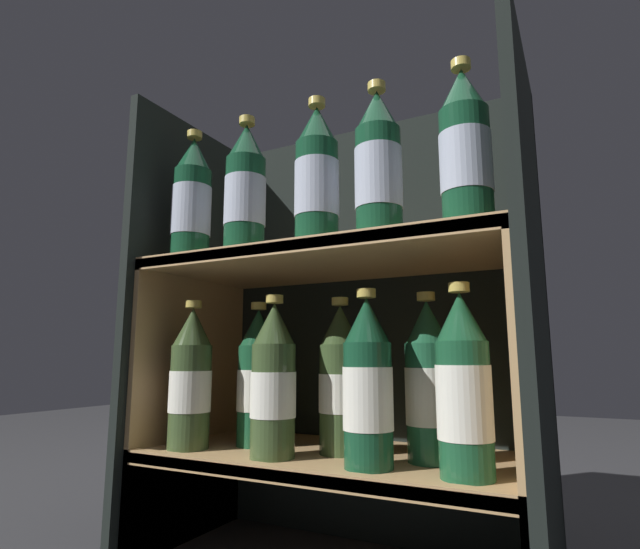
{
  "coord_description": "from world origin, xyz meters",
  "views": [
    {
      "loc": [
        0.41,
        -0.68,
        0.37
      ],
      "look_at": [
        0.0,
        0.12,
        0.52
      ],
      "focal_mm": 28.0,
      "sensor_mm": 36.0,
      "label": 1
    }
  ],
  "objects_px": {
    "bottle_lower_front_2": "(368,386)",
    "bottle_lower_front_3": "(464,389)",
    "bottle_upper_front_3": "(378,169)",
    "bottle_lower_front_1": "(273,383)",
    "bottle_lower_front_0": "(191,381)",
    "bottle_upper_front_4": "(465,153)",
    "bottle_lower_back_0": "(257,380)",
    "bottle_upper_front_1": "(245,193)",
    "bottle_upper_front_2": "(317,180)",
    "bottle_lower_back_2": "(429,385)",
    "bottle_lower_back_1": "(341,382)",
    "bottle_upper_front_0": "(192,203)"
  },
  "relations": [
    {
      "from": "bottle_lower_front_2",
      "to": "bottle_lower_front_3",
      "type": "xyz_separation_m",
      "value": [
        0.15,
        0.0,
        -0.0
      ]
    },
    {
      "from": "bottle_upper_front_3",
      "to": "bottle_lower_front_1",
      "type": "distance_m",
      "value": 0.41
    },
    {
      "from": "bottle_lower_front_0",
      "to": "bottle_upper_front_4",
      "type": "bearing_deg",
      "value": -0.0
    },
    {
      "from": "bottle_lower_front_0",
      "to": "bottle_lower_back_0",
      "type": "distance_m",
      "value": 0.13
    },
    {
      "from": "bottle_upper_front_1",
      "to": "bottle_lower_front_2",
      "type": "distance_m",
      "value": 0.44
    },
    {
      "from": "bottle_upper_front_4",
      "to": "bottle_lower_front_1",
      "type": "height_order",
      "value": "bottle_upper_front_4"
    },
    {
      "from": "bottle_lower_back_0",
      "to": "bottle_upper_front_2",
      "type": "bearing_deg",
      "value": -25.99
    },
    {
      "from": "bottle_lower_front_2",
      "to": "bottle_lower_back_2",
      "type": "bearing_deg",
      "value": 49.53
    },
    {
      "from": "bottle_upper_front_4",
      "to": "bottle_lower_front_2",
      "type": "distance_m",
      "value": 0.4
    },
    {
      "from": "bottle_upper_front_4",
      "to": "bottle_lower_back_1",
      "type": "height_order",
      "value": "bottle_upper_front_4"
    },
    {
      "from": "bottle_upper_front_2",
      "to": "bottle_upper_front_4",
      "type": "height_order",
      "value": "same"
    },
    {
      "from": "bottle_upper_front_3",
      "to": "bottle_lower_front_3",
      "type": "distance_m",
      "value": 0.38
    },
    {
      "from": "bottle_lower_front_0",
      "to": "bottle_lower_back_1",
      "type": "height_order",
      "value": "same"
    },
    {
      "from": "bottle_upper_front_3",
      "to": "bottle_lower_back_0",
      "type": "xyz_separation_m",
      "value": [
        -0.3,
        0.09,
        -0.36
      ]
    },
    {
      "from": "bottle_upper_front_3",
      "to": "bottle_lower_front_0",
      "type": "distance_m",
      "value": 0.53
    },
    {
      "from": "bottle_lower_back_1",
      "to": "bottle_lower_back_2",
      "type": "bearing_deg",
      "value": 0.0
    },
    {
      "from": "bottle_upper_front_1",
      "to": "bottle_lower_back_0",
      "type": "distance_m",
      "value": 0.37
    },
    {
      "from": "bottle_lower_back_0",
      "to": "bottle_upper_front_3",
      "type": "bearing_deg",
      "value": -16.45
    },
    {
      "from": "bottle_lower_front_1",
      "to": "bottle_lower_back_2",
      "type": "height_order",
      "value": "same"
    },
    {
      "from": "bottle_upper_front_0",
      "to": "bottle_lower_front_1",
      "type": "height_order",
      "value": "bottle_upper_front_0"
    },
    {
      "from": "bottle_upper_front_3",
      "to": "bottle_lower_front_1",
      "type": "xyz_separation_m",
      "value": [
        -0.2,
        -0.0,
        -0.36
      ]
    },
    {
      "from": "bottle_upper_front_1",
      "to": "bottle_lower_back_2",
      "type": "xyz_separation_m",
      "value": [
        0.32,
        0.09,
        -0.36
      ]
    },
    {
      "from": "bottle_lower_back_1",
      "to": "bottle_lower_front_1",
      "type": "bearing_deg",
      "value": -135.36
    },
    {
      "from": "bottle_upper_front_2",
      "to": "bottle_lower_front_3",
      "type": "distance_m",
      "value": 0.43
    },
    {
      "from": "bottle_lower_front_3",
      "to": "bottle_lower_front_0",
      "type": "bearing_deg",
      "value": 180.0
    },
    {
      "from": "bottle_lower_front_0",
      "to": "bottle_upper_front_2",
      "type": "bearing_deg",
      "value": 0.0
    },
    {
      "from": "bottle_lower_front_2",
      "to": "bottle_lower_front_1",
      "type": "bearing_deg",
      "value": -180.0
    },
    {
      "from": "bottle_lower_back_0",
      "to": "bottle_lower_back_2",
      "type": "relative_size",
      "value": 1.0
    },
    {
      "from": "bottle_lower_front_1",
      "to": "bottle_lower_front_2",
      "type": "relative_size",
      "value": 1.0
    },
    {
      "from": "bottle_lower_back_1",
      "to": "bottle_upper_front_0",
      "type": "bearing_deg",
      "value": -163.42
    },
    {
      "from": "bottle_upper_front_2",
      "to": "bottle_upper_front_4",
      "type": "bearing_deg",
      "value": -0.0
    },
    {
      "from": "bottle_lower_front_3",
      "to": "bottle_lower_back_2",
      "type": "relative_size",
      "value": 1.0
    },
    {
      "from": "bottle_upper_front_2",
      "to": "bottle_lower_back_1",
      "type": "height_order",
      "value": "bottle_upper_front_2"
    },
    {
      "from": "bottle_upper_front_1",
      "to": "bottle_lower_front_0",
      "type": "distance_m",
      "value": 0.38
    },
    {
      "from": "bottle_upper_front_2",
      "to": "bottle_lower_back_2",
      "type": "relative_size",
      "value": 1.0
    },
    {
      "from": "bottle_upper_front_3",
      "to": "bottle_lower_back_0",
      "type": "height_order",
      "value": "bottle_upper_front_3"
    },
    {
      "from": "bottle_lower_front_2",
      "to": "bottle_lower_back_2",
      "type": "distance_m",
      "value": 0.11
    },
    {
      "from": "bottle_upper_front_4",
      "to": "bottle_lower_front_2",
      "type": "bearing_deg",
      "value": 180.0
    },
    {
      "from": "bottle_upper_front_2",
      "to": "bottle_lower_back_2",
      "type": "distance_m",
      "value": 0.4
    },
    {
      "from": "bottle_upper_front_1",
      "to": "bottle_upper_front_2",
      "type": "bearing_deg",
      "value": 0.0
    },
    {
      "from": "bottle_upper_front_4",
      "to": "bottle_lower_front_2",
      "type": "height_order",
      "value": "bottle_upper_front_4"
    },
    {
      "from": "bottle_lower_front_2",
      "to": "bottle_lower_back_1",
      "type": "distance_m",
      "value": 0.12
    },
    {
      "from": "bottle_lower_front_2",
      "to": "bottle_lower_front_3",
      "type": "bearing_deg",
      "value": 0.0
    },
    {
      "from": "bottle_upper_front_1",
      "to": "bottle_lower_front_3",
      "type": "relative_size",
      "value": 1.0
    },
    {
      "from": "bottle_upper_front_1",
      "to": "bottle_upper_front_4",
      "type": "relative_size",
      "value": 1.0
    },
    {
      "from": "bottle_lower_front_0",
      "to": "bottle_lower_front_1",
      "type": "distance_m",
      "value": 0.19
    },
    {
      "from": "bottle_upper_front_1",
      "to": "bottle_lower_front_1",
      "type": "xyz_separation_m",
      "value": [
        0.07,
        -0.0,
        -0.36
      ]
    },
    {
      "from": "bottle_upper_front_3",
      "to": "bottle_lower_back_0",
      "type": "distance_m",
      "value": 0.47
    },
    {
      "from": "bottle_upper_front_1",
      "to": "bottle_lower_front_2",
      "type": "bearing_deg",
      "value": 0.0
    },
    {
      "from": "bottle_upper_front_0",
      "to": "bottle_lower_front_0",
      "type": "xyz_separation_m",
      "value": [
        0.02,
        0.0,
        -0.36
      ]
    }
  ]
}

